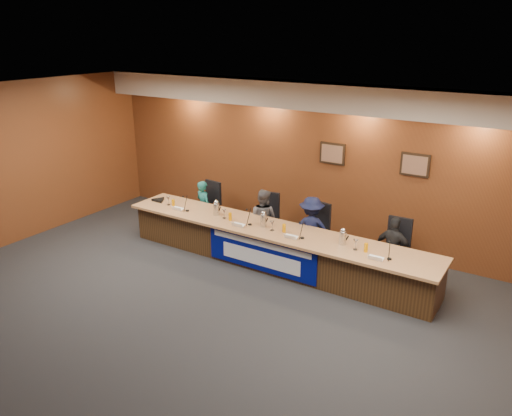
% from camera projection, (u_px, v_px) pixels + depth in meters
% --- Properties ---
extents(floor, '(10.00, 10.00, 0.00)m').
position_uv_depth(floor, '(190.00, 325.00, 7.37)').
color(floor, black).
rests_on(floor, ground).
extents(ceiling, '(10.00, 8.00, 0.04)m').
position_uv_depth(ceiling, '(178.00, 107.00, 6.29)').
color(ceiling, silver).
rests_on(ceiling, wall_back).
extents(wall_back, '(10.00, 0.04, 3.20)m').
position_uv_depth(wall_back, '(314.00, 163.00, 10.00)').
color(wall_back, '#5E2F17').
rests_on(wall_back, floor).
extents(soffit, '(10.00, 0.50, 0.50)m').
position_uv_depth(soffit, '(311.00, 96.00, 9.35)').
color(soffit, beige).
rests_on(soffit, wall_back).
extents(dais_body, '(6.00, 0.80, 0.70)m').
position_uv_depth(dais_body, '(273.00, 247.00, 9.16)').
color(dais_body, '#3B2512').
rests_on(dais_body, floor).
extents(dais_top, '(6.10, 0.95, 0.05)m').
position_uv_depth(dais_top, '(271.00, 229.00, 8.99)').
color(dais_top, '#A67448').
rests_on(dais_top, dais_body).
extents(banner, '(2.20, 0.02, 0.65)m').
position_uv_depth(banner, '(261.00, 254.00, 8.82)').
color(banner, '#020A69').
rests_on(banner, dais_body).
extents(banner_text_upper, '(2.00, 0.01, 0.10)m').
position_uv_depth(banner_text_upper, '(260.00, 244.00, 8.74)').
color(banner_text_upper, silver).
rests_on(banner_text_upper, banner).
extents(banner_text_lower, '(1.60, 0.01, 0.28)m').
position_uv_depth(banner_text_lower, '(260.00, 258.00, 8.84)').
color(banner_text_lower, silver).
rests_on(banner_text_lower, banner).
extents(wall_photo_left, '(0.52, 0.04, 0.42)m').
position_uv_depth(wall_photo_left, '(332.00, 154.00, 9.69)').
color(wall_photo_left, black).
rests_on(wall_photo_left, wall_back).
extents(wall_photo_right, '(0.52, 0.04, 0.42)m').
position_uv_depth(wall_photo_right, '(415.00, 165.00, 8.88)').
color(wall_photo_right, black).
rests_on(wall_photo_right, wall_back).
extents(panelist_a, '(0.48, 0.39, 1.15)m').
position_uv_depth(panelist_a, '(204.00, 207.00, 10.57)').
color(panelist_a, '#165A56').
rests_on(panelist_a, floor).
extents(panelist_b, '(0.63, 0.51, 1.22)m').
position_uv_depth(panelist_b, '(263.00, 219.00, 9.81)').
color(panelist_b, '#4F4E54').
rests_on(panelist_b, floor).
extents(panelist_c, '(0.93, 0.74, 1.25)m').
position_uv_depth(panelist_c, '(311.00, 229.00, 9.27)').
color(panelist_c, black).
rests_on(panelist_c, floor).
extents(panelist_d, '(0.71, 0.35, 1.17)m').
position_uv_depth(panelist_d, '(393.00, 250.00, 8.49)').
color(panelist_d, black).
rests_on(panelist_d, floor).
extents(office_chair_a, '(0.53, 0.53, 0.08)m').
position_uv_depth(office_chair_a, '(207.00, 210.00, 10.68)').
color(office_chair_a, black).
rests_on(office_chair_a, floor).
extents(office_chair_b, '(0.55, 0.55, 0.08)m').
position_uv_depth(office_chair_b, '(265.00, 223.00, 9.93)').
color(office_chair_b, black).
rests_on(office_chair_b, floor).
extents(office_chair_c, '(0.56, 0.56, 0.08)m').
position_uv_depth(office_chair_c, '(313.00, 235.00, 9.40)').
color(office_chair_c, black).
rests_on(office_chair_c, floor).
extents(office_chair_d, '(0.50, 0.50, 0.08)m').
position_uv_depth(office_chair_d, '(394.00, 253.00, 8.61)').
color(office_chair_d, black).
rests_on(office_chair_d, floor).
extents(nameplate_a, '(0.24, 0.08, 0.10)m').
position_uv_depth(nameplate_a, '(177.00, 208.00, 9.84)').
color(nameplate_a, white).
rests_on(nameplate_a, dais_top).
extents(microphone_a, '(0.07, 0.07, 0.02)m').
position_uv_depth(microphone_a, '(187.00, 211.00, 9.82)').
color(microphone_a, black).
rests_on(microphone_a, dais_top).
extents(juice_glass_a, '(0.06, 0.06, 0.15)m').
position_uv_depth(juice_glass_a, '(173.00, 203.00, 10.04)').
color(juice_glass_a, orange).
rests_on(juice_glass_a, dais_top).
extents(water_glass_a, '(0.08, 0.08, 0.18)m').
position_uv_depth(water_glass_a, '(168.00, 201.00, 10.14)').
color(water_glass_a, silver).
rests_on(water_glass_a, dais_top).
extents(nameplate_b, '(0.24, 0.08, 0.10)m').
position_uv_depth(nameplate_b, '(237.00, 225.00, 9.02)').
color(nameplate_b, white).
rests_on(nameplate_b, dais_top).
extents(microphone_b, '(0.07, 0.07, 0.02)m').
position_uv_depth(microphone_b, '(250.00, 224.00, 9.13)').
color(microphone_b, black).
rests_on(microphone_b, dais_top).
extents(juice_glass_b, '(0.06, 0.06, 0.15)m').
position_uv_depth(juice_glass_b, '(230.00, 217.00, 9.33)').
color(juice_glass_b, orange).
rests_on(juice_glass_b, dais_top).
extents(water_glass_b, '(0.08, 0.08, 0.18)m').
position_uv_depth(water_glass_b, '(224.00, 214.00, 9.42)').
color(water_glass_b, silver).
rests_on(water_glass_b, dais_top).
extents(nameplate_c, '(0.24, 0.08, 0.10)m').
position_uv_depth(nameplate_c, '(290.00, 237.00, 8.50)').
color(nameplate_c, white).
rests_on(nameplate_c, dais_top).
extents(microphone_c, '(0.07, 0.07, 0.02)m').
position_uv_depth(microphone_c, '(302.00, 238.00, 8.54)').
color(microphone_c, black).
rests_on(microphone_c, dais_top).
extents(juice_glass_c, '(0.06, 0.06, 0.15)m').
position_uv_depth(juice_glass_c, '(284.00, 228.00, 8.79)').
color(juice_glass_c, orange).
rests_on(juice_glass_c, dais_top).
extents(water_glass_c, '(0.08, 0.08, 0.18)m').
position_uv_depth(water_glass_c, '(272.00, 226.00, 8.85)').
color(water_glass_c, silver).
rests_on(water_glass_c, dais_top).
extents(nameplate_d, '(0.24, 0.08, 0.10)m').
position_uv_depth(nameplate_d, '(375.00, 258.00, 7.71)').
color(nameplate_d, white).
rests_on(nameplate_d, dais_top).
extents(microphone_d, '(0.07, 0.07, 0.02)m').
position_uv_depth(microphone_d, '(389.00, 259.00, 7.76)').
color(microphone_d, black).
rests_on(microphone_d, dais_top).
extents(juice_glass_d, '(0.06, 0.06, 0.15)m').
position_uv_depth(juice_glass_d, '(366.00, 248.00, 8.00)').
color(juice_glass_d, orange).
rests_on(juice_glass_d, dais_top).
extents(water_glass_d, '(0.08, 0.08, 0.18)m').
position_uv_depth(water_glass_d, '(356.00, 245.00, 8.08)').
color(water_glass_d, silver).
rests_on(water_glass_d, dais_top).
extents(carafe_left, '(0.13, 0.13, 0.23)m').
position_uv_depth(carafe_left, '(216.00, 209.00, 9.58)').
color(carafe_left, silver).
rests_on(carafe_left, dais_top).
extents(carafe_mid, '(0.12, 0.12, 0.23)m').
position_uv_depth(carafe_mid, '(263.00, 220.00, 9.02)').
color(carafe_mid, silver).
rests_on(carafe_mid, dais_top).
extents(carafe_right, '(0.13, 0.13, 0.22)m').
position_uv_depth(carafe_right, '(343.00, 238.00, 8.28)').
color(carafe_right, silver).
rests_on(carafe_right, dais_top).
extents(speakerphone, '(0.32, 0.32, 0.05)m').
position_uv_depth(speakerphone, '(159.00, 200.00, 10.38)').
color(speakerphone, black).
rests_on(speakerphone, dais_top).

